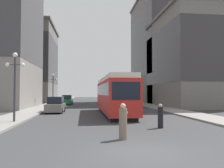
% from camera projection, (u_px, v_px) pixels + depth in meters
% --- Properties ---
extents(ground_plane, '(200.00, 200.00, 0.00)m').
position_uv_depth(ground_plane, '(143.00, 152.00, 8.66)').
color(ground_plane, '#38383A').
extents(sidewalk_left, '(3.16, 120.00, 0.15)m').
position_uv_depth(sidewalk_left, '(56.00, 103.00, 47.35)').
color(sidewalk_left, gray).
rests_on(sidewalk_left, ground).
extents(sidewalk_right, '(3.16, 120.00, 0.15)m').
position_uv_depth(sidewalk_right, '(134.00, 102.00, 49.36)').
color(sidewalk_right, gray).
rests_on(sidewalk_right, ground).
extents(streetcar, '(2.79, 13.78, 3.89)m').
position_uv_depth(streetcar, '(114.00, 94.00, 23.70)').
color(streetcar, black).
rests_on(streetcar, ground).
extents(transit_bus, '(2.72, 12.08, 3.45)m').
position_uv_depth(transit_bus, '(121.00, 94.00, 42.19)').
color(transit_bus, black).
rests_on(transit_bus, ground).
extents(parked_car_left_near, '(1.95, 4.30, 1.82)m').
position_uv_depth(parked_car_left_near, '(56.00, 105.00, 25.61)').
color(parked_car_left_near, black).
rests_on(parked_car_left_near, ground).
extents(parked_car_left_mid, '(1.97, 4.60, 1.82)m').
position_uv_depth(parked_car_left_mid, '(67.00, 100.00, 41.71)').
color(parked_car_left_mid, black).
rests_on(parked_car_left_mid, ground).
extents(pedestrian_crossing_near, '(0.36, 0.36, 1.59)m').
position_uv_depth(pedestrian_crossing_near, '(160.00, 117.00, 14.56)').
color(pedestrian_crossing_near, black).
rests_on(pedestrian_crossing_near, ground).
extents(pedestrian_crossing_far, '(0.40, 0.40, 1.79)m').
position_uv_depth(pedestrian_crossing_far, '(123.00, 123.00, 11.04)').
color(pedestrian_crossing_far, '#6B5B4C').
rests_on(pedestrian_crossing_far, ground).
extents(lamp_post_left_near, '(1.41, 0.36, 5.19)m').
position_uv_depth(lamp_post_left_near, '(15.00, 76.00, 16.81)').
color(lamp_post_left_near, '#333338').
rests_on(lamp_post_left_near, sidewalk_left).
extents(lamp_post_left_far, '(1.41, 0.36, 5.23)m').
position_uv_depth(lamp_post_left_far, '(53.00, 85.00, 36.57)').
color(lamp_post_left_far, '#333338').
rests_on(lamp_post_left_far, sidewalk_left).
extents(building_left_corner, '(14.37, 16.78, 18.57)m').
position_uv_depth(building_left_corner, '(25.00, 63.00, 54.49)').
color(building_left_corner, slate).
rests_on(building_left_corner, ground).
extents(building_right_corner, '(13.66, 20.07, 24.49)m').
position_uv_depth(building_right_corner, '(167.00, 48.00, 52.10)').
color(building_right_corner, slate).
rests_on(building_right_corner, ground).
extents(building_right_midblock, '(10.63, 16.78, 15.52)m').
position_uv_depth(building_right_midblock, '(189.00, 59.00, 37.77)').
color(building_right_midblock, slate).
rests_on(building_right_midblock, ground).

